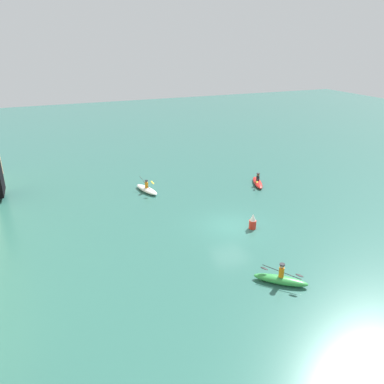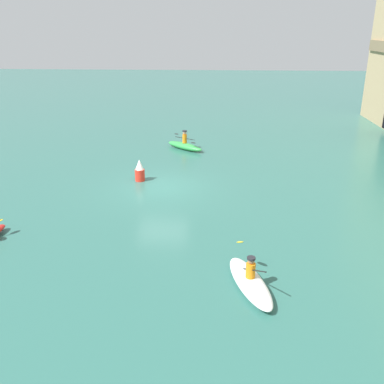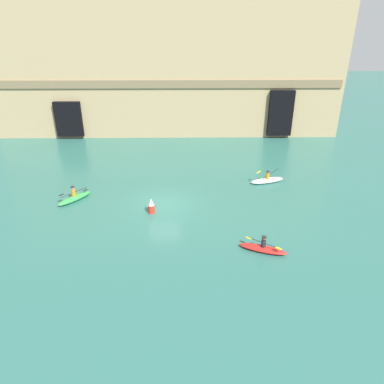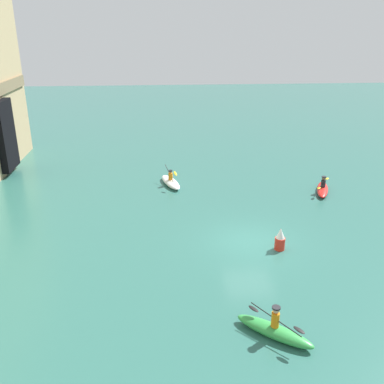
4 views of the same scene
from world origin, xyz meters
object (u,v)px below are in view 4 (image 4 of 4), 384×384
object	(u,v)px
kayak_green	(274,330)
kayak_white	(171,182)
marker_buoy	(280,240)
kayak_red	(323,189)

from	to	relation	value
kayak_green	kayak_white	xyz separation A→B (m)	(15.43, 3.09, -0.04)
kayak_white	marker_buoy	world-z (taller)	kayak_white
kayak_green	marker_buoy	world-z (taller)	kayak_green
kayak_white	marker_buoy	size ratio (longest dim) A/B	2.72
kayak_green	kayak_white	distance (m)	15.74
kayak_red	marker_buoy	world-z (taller)	marker_buoy
kayak_white	marker_buoy	bearing A→B (deg)	-169.00
kayak_white	kayak_red	bearing A→B (deg)	-119.17
kayak_green	kayak_white	size ratio (longest dim) A/B	0.86
kayak_green	marker_buoy	bearing A→B (deg)	112.88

